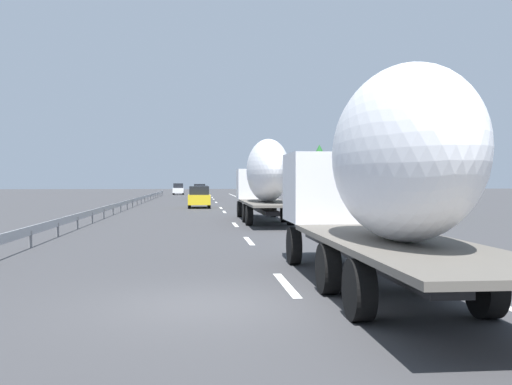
{
  "coord_description": "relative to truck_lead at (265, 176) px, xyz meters",
  "views": [
    {
      "loc": [
        -11.36,
        0.16,
        2.33
      ],
      "look_at": [
        18.64,
        -2.71,
        1.76
      ],
      "focal_mm": 42.35,
      "sensor_mm": 36.0,
      "label": 1
    }
  ],
  "objects": [
    {
      "name": "lane_stripe_0",
      "position": [
        -20.47,
        1.8,
        -2.6
      ],
      "size": [
        3.2,
        0.2,
        0.01
      ],
      "primitive_type": "cube",
      "color": "white",
      "rests_on": "ground_plane"
    },
    {
      "name": "car_yellow_coupe",
      "position": [
        18.88,
        3.68,
        -1.65
      ],
      "size": [
        4.61,
        1.91,
        1.89
      ],
      "color": "gold",
      "rests_on": "ground_plane"
    },
    {
      "name": "car_black_suv",
      "position": [
        41.57,
        3.35,
        -1.69
      ],
      "size": [
        4.75,
        1.73,
        1.78
      ],
      "color": "black",
      "rests_on": "ground_plane"
    },
    {
      "name": "tree_2",
      "position": [
        19.83,
        -8.54,
        0.78
      ],
      "size": [
        2.71,
        2.71,
        5.26
      ],
      "color": "#472D19",
      "rests_on": "ground_plane"
    },
    {
      "name": "tree_1",
      "position": [
        18.93,
        -6.95,
        1.16
      ],
      "size": [
        3.82,
        3.82,
        5.57
      ],
      "color": "#472D19",
      "rests_on": "ground_plane"
    },
    {
      "name": "truck_lead",
      "position": [
        0.0,
        0.0,
        0.0
      ],
      "size": [
        13.69,
        2.55,
        4.62
      ],
      "color": "silver",
      "rests_on": "ground_plane"
    },
    {
      "name": "edge_line_right",
      "position": [
        22.53,
        -1.9,
        -2.6
      ],
      "size": [
        110.0,
        0.2,
        0.01
      ],
      "primitive_type": "cube",
      "color": "white",
      "rests_on": "ground_plane"
    },
    {
      "name": "tree_0",
      "position": [
        17.07,
        -8.84,
        1.04
      ],
      "size": [
        2.85,
        2.85,
        5.61
      ],
      "color": "#472D19",
      "rests_on": "ground_plane"
    },
    {
      "name": "lane_stripe_6",
      "position": [
        44.14,
        1.8,
        -2.6
      ],
      "size": [
        3.2,
        0.2,
        0.01
      ],
      "primitive_type": "cube",
      "color": "white",
      "rests_on": "ground_plane"
    },
    {
      "name": "lane_stripe_9",
      "position": [
        66.09,
        1.8,
        -2.6
      ],
      "size": [
        3.2,
        0.2,
        0.01
      ],
      "primitive_type": "cube",
      "color": "white",
      "rests_on": "ground_plane"
    },
    {
      "name": "lane_stripe_2",
      "position": [
        -1.71,
        1.8,
        -2.6
      ],
      "size": [
        3.2,
        0.2,
        0.01
      ],
      "primitive_type": "cube",
      "color": "white",
      "rests_on": "ground_plane"
    },
    {
      "name": "truck_trailing",
      "position": [
        -21.6,
        -0.0,
        -0.12
      ],
      "size": [
        12.5,
        2.55,
        4.47
      ],
      "color": "silver",
      "rests_on": "ground_plane"
    },
    {
      "name": "car_silver_hatch",
      "position": [
        51.04,
        3.57,
        -1.64
      ],
      "size": [
        4.26,
        1.76,
        1.94
      ],
      "color": "#ADB2B7",
      "rests_on": "ground_plane"
    },
    {
      "name": "lane_stripe_8",
      "position": [
        63.4,
        1.8,
        -2.6
      ],
      "size": [
        3.2,
        0.2,
        0.01
      ],
      "primitive_type": "cube",
      "color": "white",
      "rests_on": "ground_plane"
    },
    {
      "name": "ground_plane",
      "position": [
        17.53,
        3.6,
        -2.6
      ],
      "size": [
        260.0,
        260.0,
        0.0
      ],
      "primitive_type": "plane",
      "color": "#38383A"
    },
    {
      "name": "lane_stripe_3",
      "position": [
        11.78,
        1.8,
        -2.6
      ],
      "size": [
        3.2,
        0.2,
        0.01
      ],
      "primitive_type": "cube",
      "color": "white",
      "rests_on": "ground_plane"
    },
    {
      "name": "guardrail_median",
      "position": [
        20.53,
        9.6,
        -2.02
      ],
      "size": [
        94.0,
        0.1,
        0.76
      ],
      "color": "#9EA0A5",
      "rests_on": "ground_plane"
    },
    {
      "name": "lane_stripe_5",
      "position": [
        32.37,
        1.8,
        -2.6
      ],
      "size": [
        3.2,
        0.2,
        0.01
      ],
      "primitive_type": "cube",
      "color": "white",
      "rests_on": "ground_plane"
    },
    {
      "name": "tree_3",
      "position": [
        2.94,
        -9.17,
        1.65
      ],
      "size": [
        3.45,
        3.45,
        7.1
      ],
      "color": "#472D19",
      "rests_on": "ground_plane"
    },
    {
      "name": "lane_stripe_4",
      "position": [
        18.56,
        1.8,
        -2.6
      ],
      "size": [
        3.2,
        0.2,
        0.01
      ],
      "primitive_type": "cube",
      "color": "white",
      "rests_on": "ground_plane"
    },
    {
      "name": "lane_stripe_1",
      "position": [
        -10.49,
        1.8,
        -2.6
      ],
      "size": [
        3.2,
        0.2,
        0.01
      ],
      "primitive_type": "cube",
      "color": "white",
      "rests_on": "ground_plane"
    },
    {
      "name": "road_sign",
      "position": [
        14.42,
        -3.1,
        -0.22
      ],
      "size": [
        0.1,
        0.9,
        3.47
      ],
      "color": "gray",
      "rests_on": "ground_plane"
    },
    {
      "name": "lane_stripe_7",
      "position": [
        52.08,
        1.8,
        -2.6
      ],
      "size": [
        3.2,
        0.2,
        0.01
      ],
      "primitive_type": "cube",
      "color": "white",
      "rests_on": "ground_plane"
    },
    {
      "name": "car_white_van",
      "position": [
        70.66,
        7.16,
        -1.63
      ],
      "size": [
        4.03,
        1.86,
        1.96
      ],
      "color": "white",
      "rests_on": "ground_plane"
    }
  ]
}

